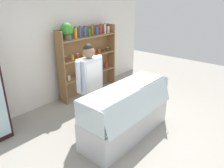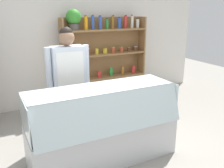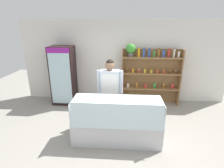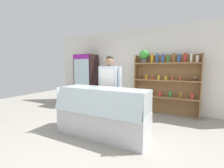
% 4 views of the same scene
% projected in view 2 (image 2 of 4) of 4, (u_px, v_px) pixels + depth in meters
% --- Properties ---
extents(ground_plane, '(12.00, 12.00, 0.00)m').
position_uv_depth(ground_plane, '(109.00, 153.00, 3.56)').
color(ground_plane, gray).
extents(back_wall, '(6.80, 0.10, 2.70)m').
position_uv_depth(back_wall, '(60.00, 40.00, 5.12)').
color(back_wall, white).
rests_on(back_wall, ground).
extents(shelving_unit, '(1.86, 0.30, 1.97)m').
position_uv_depth(shelving_unit, '(100.00, 51.00, 5.26)').
color(shelving_unit, olive).
rests_on(shelving_unit, ground).
extents(deli_display_case, '(1.95, 0.75, 1.01)m').
position_uv_depth(deli_display_case, '(103.00, 137.00, 3.35)').
color(deli_display_case, silver).
rests_on(deli_display_case, ground).
extents(shop_clerk, '(0.66, 0.25, 1.73)m').
position_uv_depth(shop_clerk, '(69.00, 75.00, 3.68)').
color(shop_clerk, '#2D2D38').
rests_on(shop_clerk, ground).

